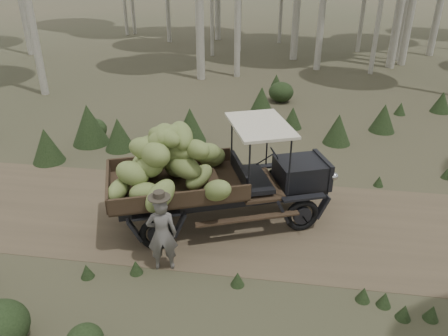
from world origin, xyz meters
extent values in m
plane|color=#473D2B|center=(0.00, 0.00, 0.00)|extent=(120.00, 120.00, 0.00)
cube|color=brown|center=(0.00, 0.00, 0.00)|extent=(70.00, 4.00, 0.01)
cube|color=black|center=(-0.38, 0.67, 1.04)|extent=(1.33, 1.30, 0.57)
cube|color=black|center=(0.15, 0.88, 1.04)|extent=(0.47, 1.01, 0.65)
cube|color=black|center=(-1.75, 0.15, 1.15)|extent=(0.61, 1.39, 0.57)
cube|color=#38281C|center=(-3.11, -0.38, 1.04)|extent=(3.40, 2.81, 0.08)
cube|color=#38281C|center=(-3.45, 0.49, 1.23)|extent=(2.75, 1.11, 0.33)
cube|color=#38281C|center=(-2.77, -1.26, 1.23)|extent=(2.75, 1.11, 0.33)
cube|color=#38281C|center=(-4.47, -0.91, 1.23)|extent=(0.74, 1.77, 0.33)
cube|color=beige|center=(-1.33, 0.31, 2.32)|extent=(1.76, 2.09, 0.06)
cube|color=black|center=(-2.23, 0.38, 0.65)|extent=(4.51, 1.83, 0.19)
cube|color=black|center=(-1.94, -0.36, 0.65)|extent=(4.51, 1.83, 0.19)
torus|color=black|center=(-0.88, 1.38, 0.40)|extent=(0.79, 0.42, 0.79)
torus|color=black|center=(-0.28, -0.18, 0.40)|extent=(0.79, 0.42, 0.79)
torus|color=black|center=(-3.90, 0.21, 0.40)|extent=(0.79, 0.42, 0.79)
torus|color=black|center=(-3.29, -1.35, 0.40)|extent=(0.79, 0.42, 0.79)
sphere|color=beige|center=(0.06, 1.35, 1.10)|extent=(0.19, 0.19, 0.19)
sphere|color=beige|center=(0.40, 0.47, 1.10)|extent=(0.19, 0.19, 0.19)
ellipsoid|color=olive|center=(-3.83, -0.17, 1.35)|extent=(0.90, 0.87, 0.50)
ellipsoid|color=olive|center=(-2.53, 0.21, 1.62)|extent=(0.77, 0.54, 0.52)
ellipsoid|color=olive|center=(-3.63, -0.42, 1.96)|extent=(0.78, 0.88, 0.64)
ellipsoid|color=olive|center=(-3.28, -0.45, 2.27)|extent=(0.60, 0.89, 0.59)
ellipsoid|color=olive|center=(-3.19, -0.05, 1.34)|extent=(0.83, 0.81, 0.48)
ellipsoid|color=olive|center=(-3.16, -0.05, 1.62)|extent=(0.78, 1.10, 0.81)
ellipsoid|color=olive|center=(-3.12, -0.45, 1.95)|extent=(0.89, 0.53, 0.61)
ellipsoid|color=olive|center=(-3.29, -0.62, 2.25)|extent=(0.86, 0.60, 0.66)
ellipsoid|color=olive|center=(-4.13, -1.15, 1.28)|extent=(0.53, 0.83, 0.49)
ellipsoid|color=olive|center=(-3.86, -0.99, 1.60)|extent=(0.89, 0.64, 0.64)
ellipsoid|color=olive|center=(-3.37, -0.85, 2.00)|extent=(1.03, 1.05, 0.69)
ellipsoid|color=olive|center=(-3.17, -0.48, 2.26)|extent=(0.78, 0.89, 0.61)
ellipsoid|color=olive|center=(-3.92, 0.12, 1.32)|extent=(0.87, 1.03, 0.58)
ellipsoid|color=olive|center=(-3.64, -0.35, 1.70)|extent=(1.01, 0.92, 0.69)
ellipsoid|color=olive|center=(-2.99, -0.47, 1.92)|extent=(0.80, 0.58, 0.48)
ellipsoid|color=olive|center=(-3.25, -0.59, 2.29)|extent=(0.92, 0.73, 0.44)
ellipsoid|color=olive|center=(-3.54, -1.23, 1.29)|extent=(0.76, 0.52, 0.55)
ellipsoid|color=olive|center=(-2.87, -0.54, 1.62)|extent=(1.03, 0.72, 0.75)
ellipsoid|color=olive|center=(-2.59, -0.53, 2.02)|extent=(0.87, 0.84, 0.52)
ellipsoid|color=olive|center=(-2.96, -0.30, 2.22)|extent=(0.82, 1.08, 0.67)
ellipsoid|color=olive|center=(-2.49, 0.71, 1.28)|extent=(0.97, 0.76, 0.74)
ellipsoid|color=olive|center=(-3.54, -0.83, 1.70)|extent=(0.93, 0.71, 0.70)
ellipsoid|color=olive|center=(-3.60, -0.68, 2.03)|extent=(0.90, 0.54, 0.62)
ellipsoid|color=olive|center=(-3.13, -0.39, 2.18)|extent=(0.95, 0.68, 0.64)
ellipsoid|color=olive|center=(-2.57, -0.43, 1.33)|extent=(0.77, 0.94, 0.58)
ellipsoid|color=olive|center=(-3.46, -0.17, 1.61)|extent=(0.88, 0.77, 0.65)
ellipsoid|color=olive|center=(-3.14, -1.46, 1.40)|extent=(0.84, 1.02, 0.79)
ellipsoid|color=olive|center=(-2.07, -1.04, 1.38)|extent=(0.95, 0.84, 0.73)
imported|color=#595551|center=(-3.02, -1.91, 0.81)|extent=(0.67, 0.52, 1.62)
cylinder|color=#322C23|center=(-3.02, -1.91, 1.64)|extent=(0.52, 0.52, 0.02)
cylinder|color=#322C23|center=(-3.02, -1.91, 1.70)|extent=(0.26, 0.26, 0.13)
ellipsoid|color=#233319|center=(-7.12, 4.15, 0.36)|extent=(0.87, 0.87, 0.70)
cone|color=#233319|center=(0.91, 5.01, 0.50)|extent=(0.91, 0.91, 1.01)
cone|color=#233319|center=(-1.35, 11.43, 0.27)|extent=(0.49, 0.49, 0.54)
cone|color=#233319|center=(3.55, 8.20, 0.24)|extent=(0.44, 0.44, 0.49)
cone|color=#233319|center=(2.57, 6.33, 0.50)|extent=(0.89, 0.89, 0.99)
ellipsoid|color=#233319|center=(-1.06, 9.08, 0.42)|extent=(1.02, 1.02, 0.82)
cone|color=#233319|center=(-7.77, 2.30, 0.53)|extent=(0.96, 0.96, 1.06)
cone|color=#233319|center=(5.16, 8.73, 0.41)|extent=(0.74, 0.74, 0.83)
cone|color=#233319|center=(-3.88, 4.47, 0.58)|extent=(1.04, 1.04, 1.16)
cone|color=#233319|center=(-7.09, 3.81, 0.66)|extent=(1.19, 1.19, 1.33)
cone|color=#233319|center=(-5.98, 3.50, 0.52)|extent=(0.94, 0.94, 1.04)
cone|color=#233319|center=(-1.78, 7.86, 0.48)|extent=(0.87, 0.87, 0.96)
cone|color=#233319|center=(-0.56, 6.18, 0.39)|extent=(0.70, 0.70, 0.77)
cone|color=#233319|center=(1.47, -2.62, 0.15)|extent=(0.27, 0.27, 0.30)
cone|color=#233319|center=(1.81, 2.22, 0.15)|extent=(0.27, 0.27, 0.30)
cone|color=#233319|center=(1.19, -2.35, 0.15)|extent=(0.27, 0.27, 0.30)
cone|color=#233319|center=(-3.43, 2.75, 0.15)|extent=(0.27, 0.27, 0.30)
cone|color=#233319|center=(-3.52, -2.17, 0.15)|extent=(0.27, 0.27, 0.30)
cone|color=#233319|center=(-4.43, -2.42, 0.15)|extent=(0.27, 0.27, 0.30)
cone|color=#233319|center=(-0.02, 2.16, 0.15)|extent=(0.27, 0.27, 0.30)
cone|color=#233319|center=(-1.73, 2.53, 0.15)|extent=(0.27, 0.27, 0.30)
cone|color=#233319|center=(-1.49, -2.21, 0.15)|extent=(0.27, 0.27, 0.30)
cone|color=#233319|center=(1.94, -2.56, 0.15)|extent=(0.27, 0.27, 0.30)
cone|color=#233319|center=(0.83, -2.27, 0.15)|extent=(0.27, 0.27, 0.30)
cone|color=#233319|center=(-0.91, 2.25, 0.15)|extent=(0.27, 0.27, 0.30)
cone|color=#233319|center=(3.76, 2.97, 0.15)|extent=(0.27, 0.27, 0.30)
camera|label=1|loc=(-0.78, -8.62, 5.79)|focal=35.00mm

